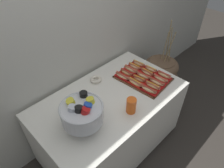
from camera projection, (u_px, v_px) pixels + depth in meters
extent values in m
plane|color=#38332D|center=(110.00, 143.00, 2.53)|extent=(10.00, 10.00, 0.00)
cube|color=beige|center=(71.00, 31.00, 1.95)|extent=(6.00, 0.10, 2.60)
cube|color=white|center=(110.00, 122.00, 2.25)|extent=(1.50, 0.87, 0.75)
cylinder|color=black|center=(161.00, 128.00, 2.68)|extent=(0.05, 0.05, 0.04)
cylinder|color=black|center=(52.00, 159.00, 2.35)|extent=(0.05, 0.05, 0.04)
cylinder|color=black|center=(126.00, 103.00, 3.01)|extent=(0.05, 0.05, 0.04)
cylinder|color=brown|center=(159.00, 80.00, 2.93)|extent=(0.32, 0.32, 0.65)
torus|color=brown|center=(156.00, 92.00, 3.09)|extent=(0.50, 0.50, 0.15)
torus|color=brown|center=(158.00, 84.00, 2.99)|extent=(0.52, 0.52, 0.15)
torus|color=brown|center=(160.00, 76.00, 2.88)|extent=(0.48, 0.48, 0.15)
torus|color=brown|center=(162.00, 66.00, 2.77)|extent=(0.45, 0.45, 0.15)
cylinder|color=#937F56|center=(170.00, 48.00, 2.57)|extent=(0.06, 0.06, 0.42)
cylinder|color=#937F56|center=(170.00, 45.00, 2.56)|extent=(0.05, 0.04, 0.48)
cylinder|color=#937F56|center=(169.00, 40.00, 2.57)|extent=(0.09, 0.03, 0.56)
cylinder|color=#937F56|center=(165.00, 46.00, 2.64)|extent=(0.05, 0.02, 0.38)
cube|color=#56331E|center=(143.00, 78.00, 2.23)|extent=(0.45, 0.56, 0.01)
cube|color=#56331E|center=(164.00, 88.00, 2.10)|extent=(0.40, 0.05, 0.01)
cube|color=#56331E|center=(124.00, 68.00, 2.35)|extent=(0.40, 0.05, 0.01)
cube|color=#56331E|center=(132.00, 87.00, 2.11)|extent=(0.06, 0.52, 0.01)
cube|color=#56331E|center=(153.00, 69.00, 2.34)|extent=(0.06, 0.52, 0.01)
cube|color=#B21414|center=(149.00, 91.00, 2.05)|extent=(0.08, 0.19, 0.02)
ellipsoid|color=beige|center=(149.00, 89.00, 2.04)|extent=(0.07, 0.17, 0.04)
cylinder|color=brown|center=(149.00, 88.00, 2.03)|extent=(0.04, 0.17, 0.03)
cylinder|color=red|center=(149.00, 87.00, 2.02)|extent=(0.02, 0.14, 0.01)
cube|color=#B21414|center=(153.00, 87.00, 2.10)|extent=(0.09, 0.18, 0.02)
ellipsoid|color=#E0BC7F|center=(153.00, 86.00, 2.08)|extent=(0.07, 0.17, 0.04)
cylinder|color=#A8563D|center=(153.00, 85.00, 2.07)|extent=(0.05, 0.15, 0.03)
cylinder|color=yellow|center=(153.00, 84.00, 2.06)|extent=(0.02, 0.13, 0.01)
cube|color=#B21414|center=(156.00, 84.00, 2.14)|extent=(0.08, 0.19, 0.02)
ellipsoid|color=beige|center=(157.00, 82.00, 2.12)|extent=(0.06, 0.17, 0.04)
cylinder|color=brown|center=(157.00, 81.00, 2.12)|extent=(0.04, 0.17, 0.03)
cylinder|color=red|center=(157.00, 80.00, 2.11)|extent=(0.02, 0.14, 0.01)
cube|color=red|center=(160.00, 80.00, 2.18)|extent=(0.08, 0.17, 0.02)
ellipsoid|color=beige|center=(160.00, 79.00, 2.17)|extent=(0.06, 0.16, 0.04)
cylinder|color=#A8563D|center=(161.00, 78.00, 2.16)|extent=(0.04, 0.16, 0.03)
cylinder|color=red|center=(161.00, 77.00, 2.15)|extent=(0.01, 0.14, 0.01)
cube|color=#B21414|center=(164.00, 77.00, 2.23)|extent=(0.08, 0.17, 0.02)
ellipsoid|color=#E0BC7F|center=(164.00, 75.00, 2.21)|extent=(0.06, 0.16, 0.04)
cylinder|color=brown|center=(164.00, 74.00, 2.20)|extent=(0.04, 0.15, 0.03)
cylinder|color=red|center=(165.00, 73.00, 2.19)|extent=(0.02, 0.13, 0.01)
cube|color=red|center=(135.00, 84.00, 2.13)|extent=(0.07, 0.18, 0.02)
ellipsoid|color=#E0BC7F|center=(135.00, 82.00, 2.12)|extent=(0.06, 0.17, 0.04)
cylinder|color=#A8563D|center=(135.00, 82.00, 2.11)|extent=(0.04, 0.16, 0.03)
cylinder|color=yellow|center=(135.00, 80.00, 2.10)|extent=(0.01, 0.13, 0.01)
cube|color=red|center=(139.00, 81.00, 2.18)|extent=(0.07, 0.16, 0.02)
ellipsoid|color=tan|center=(139.00, 79.00, 2.16)|extent=(0.06, 0.15, 0.04)
cylinder|color=brown|center=(139.00, 78.00, 2.16)|extent=(0.05, 0.15, 0.03)
cylinder|color=yellow|center=(140.00, 77.00, 2.15)|extent=(0.02, 0.12, 0.01)
cube|color=red|center=(143.00, 77.00, 2.22)|extent=(0.09, 0.18, 0.02)
ellipsoid|color=beige|center=(143.00, 76.00, 2.21)|extent=(0.07, 0.16, 0.04)
cylinder|color=#A8563D|center=(143.00, 75.00, 2.20)|extent=(0.05, 0.16, 0.03)
cylinder|color=red|center=(144.00, 74.00, 2.19)|extent=(0.03, 0.13, 0.01)
cube|color=red|center=(147.00, 74.00, 2.26)|extent=(0.07, 0.17, 0.02)
ellipsoid|color=beige|center=(147.00, 72.00, 2.25)|extent=(0.06, 0.15, 0.04)
cylinder|color=brown|center=(147.00, 72.00, 2.24)|extent=(0.04, 0.15, 0.03)
cylinder|color=yellow|center=(147.00, 70.00, 2.23)|extent=(0.01, 0.13, 0.01)
cube|color=red|center=(151.00, 71.00, 2.31)|extent=(0.07, 0.16, 0.02)
ellipsoid|color=#E0BC7F|center=(151.00, 69.00, 2.29)|extent=(0.06, 0.15, 0.04)
cylinder|color=#A8563D|center=(151.00, 68.00, 2.28)|extent=(0.04, 0.14, 0.03)
cylinder|color=yellow|center=(151.00, 67.00, 2.28)|extent=(0.02, 0.11, 0.01)
cube|color=red|center=(122.00, 78.00, 2.21)|extent=(0.08, 0.18, 0.02)
ellipsoid|color=beige|center=(122.00, 76.00, 2.20)|extent=(0.06, 0.17, 0.04)
cylinder|color=#9E4C38|center=(123.00, 75.00, 2.19)|extent=(0.05, 0.17, 0.03)
cylinder|color=red|center=(123.00, 74.00, 2.18)|extent=(0.02, 0.14, 0.01)
cube|color=red|center=(127.00, 74.00, 2.26)|extent=(0.08, 0.17, 0.02)
ellipsoid|color=tan|center=(127.00, 73.00, 2.24)|extent=(0.06, 0.15, 0.04)
cylinder|color=brown|center=(127.00, 72.00, 2.24)|extent=(0.04, 0.15, 0.03)
cylinder|color=red|center=(127.00, 71.00, 2.23)|extent=(0.02, 0.13, 0.01)
cube|color=red|center=(131.00, 71.00, 2.30)|extent=(0.08, 0.19, 0.02)
ellipsoid|color=beige|center=(131.00, 69.00, 2.29)|extent=(0.07, 0.17, 0.04)
cylinder|color=#A8563D|center=(131.00, 68.00, 2.28)|extent=(0.04, 0.16, 0.03)
cylinder|color=red|center=(131.00, 67.00, 2.27)|extent=(0.02, 0.14, 0.01)
cube|color=red|center=(135.00, 68.00, 2.34)|extent=(0.07, 0.17, 0.02)
ellipsoid|color=beige|center=(135.00, 67.00, 2.33)|extent=(0.06, 0.16, 0.04)
cylinder|color=#9E4C38|center=(135.00, 66.00, 2.32)|extent=(0.04, 0.16, 0.03)
cylinder|color=yellow|center=(135.00, 65.00, 2.31)|extent=(0.02, 0.13, 0.01)
cube|color=#B21414|center=(139.00, 65.00, 2.39)|extent=(0.08, 0.17, 0.02)
ellipsoid|color=tan|center=(139.00, 64.00, 2.37)|extent=(0.06, 0.16, 0.04)
cylinder|color=#A8563D|center=(139.00, 63.00, 2.37)|extent=(0.04, 0.15, 0.03)
cylinder|color=yellow|center=(139.00, 62.00, 2.36)|extent=(0.02, 0.12, 0.01)
cylinder|color=silver|center=(84.00, 125.00, 1.75)|extent=(0.21, 0.21, 0.02)
cone|color=silver|center=(83.00, 122.00, 1.72)|extent=(0.07, 0.07, 0.07)
cylinder|color=silver|center=(82.00, 113.00, 1.65)|extent=(0.34, 0.34, 0.15)
torus|color=silver|center=(81.00, 107.00, 1.60)|extent=(0.35, 0.35, 0.02)
cylinder|color=yellow|center=(92.00, 104.00, 1.65)|extent=(0.09, 0.11, 0.14)
cylinder|color=black|center=(84.00, 98.00, 1.71)|extent=(0.09, 0.09, 0.13)
cylinder|color=yellow|center=(72.00, 105.00, 1.65)|extent=(0.12, 0.10, 0.14)
cylinder|color=#B7BCC6|center=(72.00, 112.00, 1.59)|extent=(0.11, 0.10, 0.13)
cylinder|color=black|center=(79.00, 113.00, 1.58)|extent=(0.11, 0.10, 0.13)
cylinder|color=red|center=(84.00, 115.00, 1.57)|extent=(0.12, 0.10, 0.15)
cylinder|color=#1E47B2|center=(86.00, 110.00, 1.61)|extent=(0.11, 0.09, 0.14)
cylinder|color=#EA5B19|center=(131.00, 107.00, 1.84)|extent=(0.09, 0.09, 0.11)
cylinder|color=#EA5B19|center=(131.00, 106.00, 1.83)|extent=(0.09, 0.09, 0.11)
cylinder|color=#EA5B19|center=(131.00, 104.00, 1.82)|extent=(0.09, 0.09, 0.11)
torus|color=silver|center=(96.00, 79.00, 2.19)|extent=(0.12, 0.12, 0.04)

